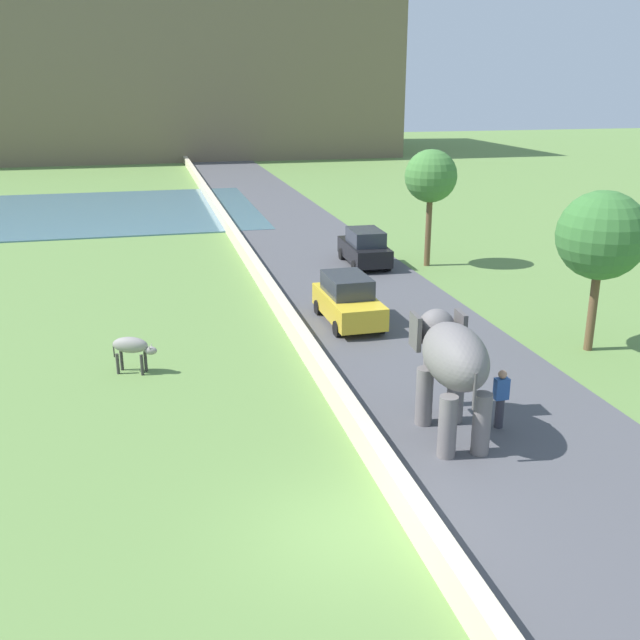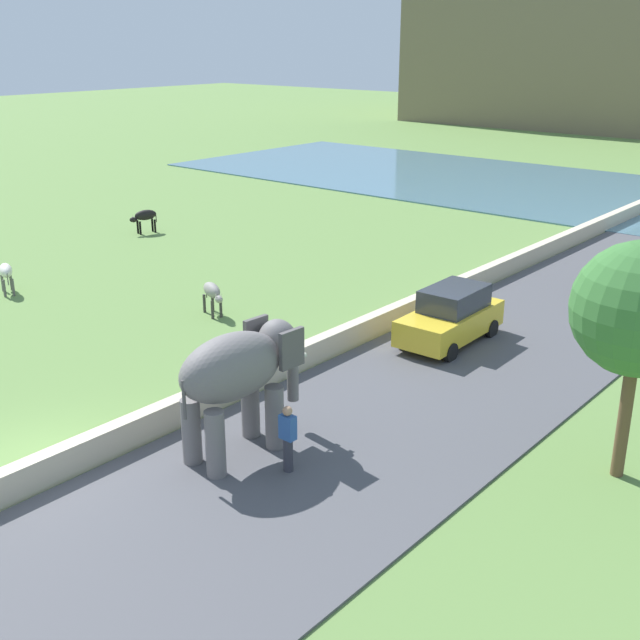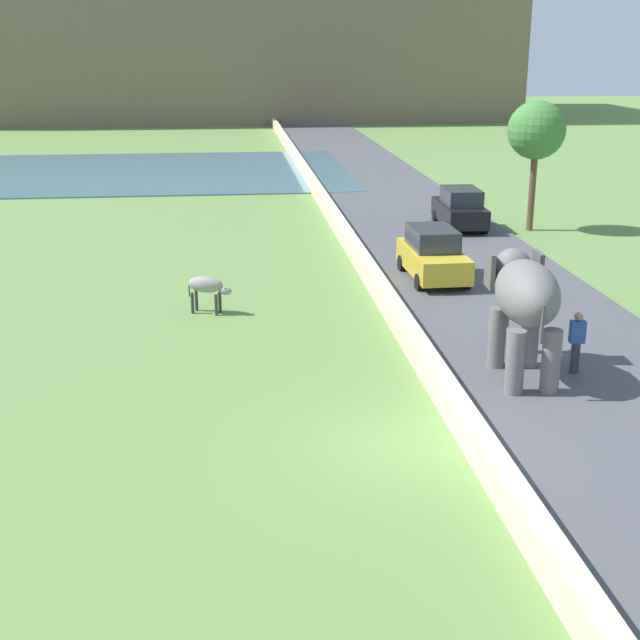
# 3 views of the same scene
# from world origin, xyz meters

# --- Properties ---
(ground_plane) EXTENTS (220.00, 220.00, 0.00)m
(ground_plane) POSITION_xyz_m (0.00, 0.00, 0.00)
(ground_plane) COLOR #608442
(road_surface) EXTENTS (7.00, 120.00, 0.06)m
(road_surface) POSITION_xyz_m (5.00, 20.00, 0.03)
(road_surface) COLOR #4C4C51
(road_surface) RESTS_ON ground
(barrier_wall) EXTENTS (0.40, 110.00, 0.73)m
(barrier_wall) POSITION_xyz_m (1.20, 18.00, 0.36)
(barrier_wall) COLOR beige
(barrier_wall) RESTS_ON ground
(hill_distant) EXTENTS (64.00, 28.00, 22.91)m
(hill_distant) POSITION_xyz_m (-6.00, 83.12, 11.46)
(hill_distant) COLOR #75664C
(hill_distant) RESTS_ON ground
(elephant) EXTENTS (1.56, 3.51, 2.99)m
(elephant) POSITION_xyz_m (3.44, 3.41, 2.04)
(elephant) COLOR slate
(elephant) RESTS_ON ground
(person_beside_elephant) EXTENTS (0.36, 0.22, 1.63)m
(person_beside_elephant) POSITION_xyz_m (4.86, 3.43, 0.87)
(person_beside_elephant) COLOR #33333D
(person_beside_elephant) RESTS_ON ground
(car_black) EXTENTS (1.89, 4.05, 1.80)m
(car_black) POSITION_xyz_m (6.57, 20.81, 0.90)
(car_black) COLOR black
(car_black) RESTS_ON ground
(car_yellow) EXTENTS (1.87, 4.04, 1.80)m
(car_yellow) POSITION_xyz_m (3.42, 12.57, 0.90)
(car_yellow) COLOR gold
(car_yellow) RESTS_ON ground
(cow_grey) EXTENTS (1.41, 0.82, 1.15)m
(cow_grey) POSITION_xyz_m (-4.23, 9.57, 0.84)
(cow_grey) COLOR gray
(cow_grey) RESTS_ON ground
(tree_near) EXTENTS (2.45, 2.45, 5.51)m
(tree_near) POSITION_xyz_m (9.54, 20.19, 4.24)
(tree_near) COLOR brown
(tree_near) RESTS_ON ground
(tree_mid) EXTENTS (2.84, 2.84, 5.28)m
(tree_mid) POSITION_xyz_m (10.45, 8.06, 3.84)
(tree_mid) COLOR brown
(tree_mid) RESTS_ON ground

